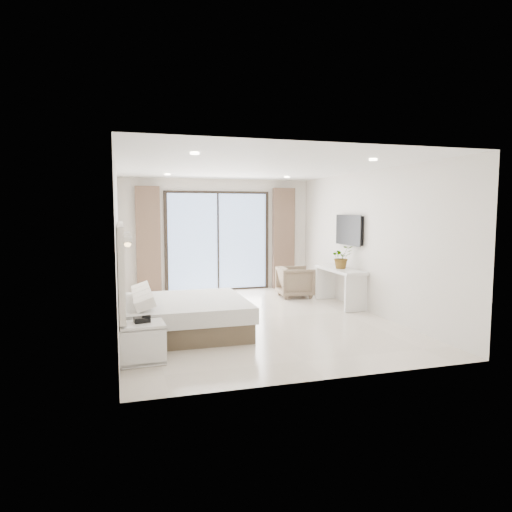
{
  "coord_description": "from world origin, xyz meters",
  "views": [
    {
      "loc": [
        -2.24,
        -7.76,
        1.95
      ],
      "look_at": [
        0.18,
        0.4,
        1.1
      ],
      "focal_mm": 32.0,
      "sensor_mm": 36.0,
      "label": 1
    }
  ],
  "objects_px": {
    "nightstand": "(142,343)",
    "console_desk": "(340,278)",
    "armchair": "(295,280)",
    "bed": "(183,316)"
  },
  "relations": [
    {
      "from": "nightstand",
      "to": "console_desk",
      "type": "relative_size",
      "value": 0.39
    },
    {
      "from": "nightstand",
      "to": "armchair",
      "type": "height_order",
      "value": "armchair"
    },
    {
      "from": "armchair",
      "to": "console_desk",
      "type": "bearing_deg",
      "value": -148.51
    },
    {
      "from": "bed",
      "to": "nightstand",
      "type": "distance_m",
      "value": 1.41
    },
    {
      "from": "nightstand",
      "to": "bed",
      "type": "bearing_deg",
      "value": 58.29
    },
    {
      "from": "armchair",
      "to": "bed",
      "type": "bearing_deg",
      "value": 135.05
    },
    {
      "from": "bed",
      "to": "armchair",
      "type": "height_order",
      "value": "armchair"
    },
    {
      "from": "bed",
      "to": "armchair",
      "type": "bearing_deg",
      "value": 39.86
    },
    {
      "from": "bed",
      "to": "armchair",
      "type": "xyz_separation_m",
      "value": [
        2.84,
        2.37,
        0.09
      ]
    },
    {
      "from": "bed",
      "to": "console_desk",
      "type": "xyz_separation_m",
      "value": [
        3.38,
        1.27,
        0.27
      ]
    }
  ]
}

